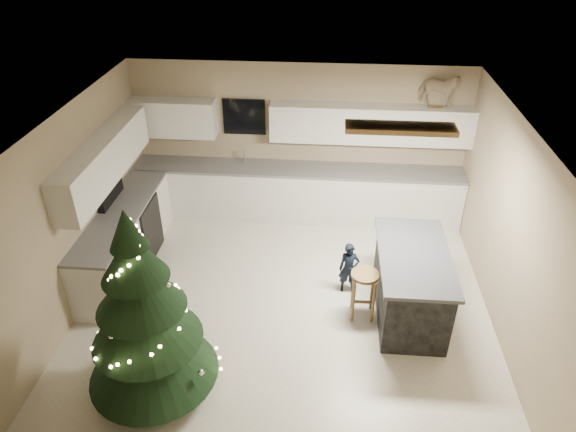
% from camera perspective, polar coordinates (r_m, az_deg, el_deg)
% --- Properties ---
extents(ground_plane, '(5.50, 5.50, 0.00)m').
position_cam_1_polar(ground_plane, '(7.26, -0.23, -9.20)').
color(ground_plane, beige).
extents(room_shell, '(5.52, 5.02, 2.61)m').
position_cam_1_polar(room_shell, '(6.24, -0.06, 2.96)').
color(room_shell, tan).
rests_on(room_shell, ground_plane).
extents(cabinetry, '(5.50, 3.20, 2.00)m').
position_cam_1_polar(cabinetry, '(8.26, -5.55, 2.75)').
color(cabinetry, silver).
rests_on(cabinetry, ground_plane).
extents(island, '(0.90, 1.70, 0.95)m').
position_cam_1_polar(island, '(6.95, 13.44, -7.30)').
color(island, black).
rests_on(island, ground_plane).
extents(bar_stool, '(0.36, 0.36, 0.69)m').
position_cam_1_polar(bar_stool, '(6.76, 8.46, -7.48)').
color(bar_stool, brown).
rests_on(bar_stool, ground_plane).
extents(christmas_tree, '(1.48, 1.43, 2.37)m').
position_cam_1_polar(christmas_tree, '(5.71, -15.57, -11.34)').
color(christmas_tree, '#3F2816').
rests_on(christmas_tree, ground_plane).
extents(toddler, '(0.29, 0.20, 0.78)m').
position_cam_1_polar(toddler, '(7.21, 6.78, -5.80)').
color(toddler, black).
rests_on(toddler, ground_plane).
extents(rocking_horse, '(0.69, 0.49, 0.55)m').
position_cam_1_polar(rocking_horse, '(8.31, 16.40, 13.30)').
color(rocking_horse, brown).
rests_on(rocking_horse, cabinetry).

